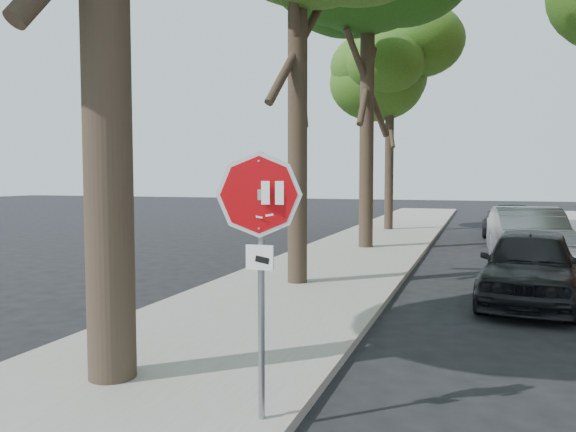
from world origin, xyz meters
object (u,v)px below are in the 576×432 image
Objects in this scene: tree_mid_b at (368,14)px; car_b at (529,237)px; tree_far at (390,74)px; car_d at (512,220)px; car_a at (530,265)px; stop_sign at (260,234)px.

tree_mid_b is 2.07× the size of car_b.
tree_far reaches higher than car_b.
tree_far is 8.44m from car_d.
tree_far is (-0.30, 6.99, -0.78)m from tree_mid_b.
tree_mid_b reaches higher than car_a.
car_d is at bearing 52.55° from tree_mid_b.
car_a reaches higher than car_d.
car_d is at bearing 95.46° from car_a.
tree_mid_b is at bearing 130.16° from car_a.
car_b is at bearing -87.29° from car_d.
car_d is (3.30, 20.71, -1.27)m from stop_sign.
car_b is at bearing -23.02° from tree_mid_b.
tree_mid_b is 11.04m from car_d.
car_a is at bearing -56.75° from tree_mid_b.
stop_sign reaches higher than car_a.
car_b is (5.32, -9.12, -6.39)m from tree_far.
tree_far is at bearing 95.46° from stop_sign.
tree_far is at bearing 92.44° from tree_mid_b.
stop_sign is 0.52× the size of car_b.
stop_sign is 0.25× the size of tree_mid_b.
car_a is at bearing -70.59° from tree_far.
tree_mid_b reaches higher than car_d.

